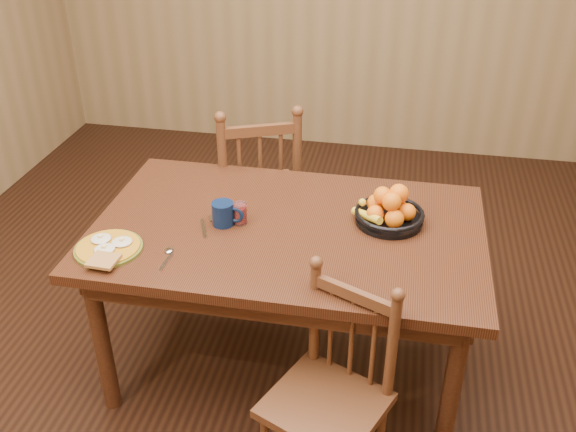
% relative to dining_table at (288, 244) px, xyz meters
% --- Properties ---
extents(room, '(4.52, 5.02, 2.72)m').
position_rel_dining_table_xyz_m(room, '(0.00, 0.00, 0.68)').
color(room, black).
rests_on(room, ground).
extents(dining_table, '(1.60, 1.00, 0.75)m').
position_rel_dining_table_xyz_m(dining_table, '(0.00, 0.00, 0.00)').
color(dining_table, black).
rests_on(dining_table, ground).
extents(chair_far, '(0.59, 0.57, 1.00)m').
position_rel_dining_table_xyz_m(chair_far, '(-0.31, 0.71, -0.18)').
color(chair_far, '#4E2A17').
rests_on(chair_far, ground).
extents(chair_near, '(0.51, 0.50, 0.85)m').
position_rel_dining_table_xyz_m(chair_near, '(0.26, -0.57, -0.25)').
color(chair_near, '#4E2A17').
rests_on(chair_near, ground).
extents(breakfast_plate, '(0.26, 0.29, 0.04)m').
position_rel_dining_table_xyz_m(breakfast_plate, '(-0.65, -0.31, 0.10)').
color(breakfast_plate, '#59601E').
rests_on(breakfast_plate, dining_table).
extents(fork, '(0.07, 0.18, 0.00)m').
position_rel_dining_table_xyz_m(fork, '(-0.33, -0.06, 0.09)').
color(fork, silver).
rests_on(fork, dining_table).
extents(spoon, '(0.04, 0.16, 0.01)m').
position_rel_dining_table_xyz_m(spoon, '(-0.41, -0.29, 0.09)').
color(spoon, silver).
rests_on(spoon, dining_table).
extents(coffee_mug, '(0.13, 0.09, 0.10)m').
position_rel_dining_table_xyz_m(coffee_mug, '(-0.26, -0.03, 0.14)').
color(coffee_mug, '#0A1838').
rests_on(coffee_mug, dining_table).
extents(juice_glass, '(0.06, 0.06, 0.09)m').
position_rel_dining_table_xyz_m(juice_glass, '(-0.20, -0.01, 0.13)').
color(juice_glass, silver).
rests_on(juice_glass, dining_table).
extents(fruit_bowl, '(0.29, 0.29, 0.17)m').
position_rel_dining_table_xyz_m(fruit_bowl, '(0.40, 0.11, 0.14)').
color(fruit_bowl, black).
rests_on(fruit_bowl, dining_table).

